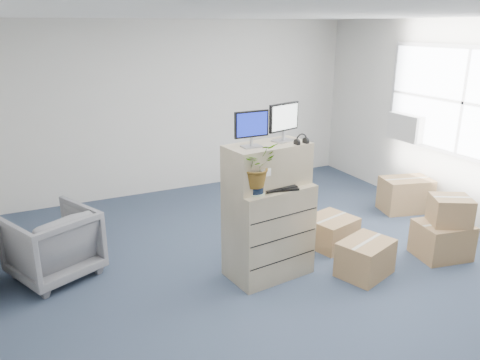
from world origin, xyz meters
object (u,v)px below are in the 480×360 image
(office_chair, at_px, (52,241))
(keyboard, at_px, (278,189))
(monitor_left, at_px, (252,127))
(potted_plant, at_px, (256,171))
(filing_cabinet_lower, at_px, (269,231))
(monitor_right, at_px, (284,120))
(water_bottle, at_px, (272,170))

(office_chair, bearing_deg, keyboard, 127.99)
(monitor_left, distance_m, office_chair, 2.56)
(keyboard, xyz_separation_m, office_chair, (-2.21, 1.14, -0.64))
(potted_plant, bearing_deg, keyboard, 3.53)
(filing_cabinet_lower, xyz_separation_m, potted_plant, (-0.26, -0.16, 0.78))
(keyboard, height_order, potted_plant, potted_plant)
(monitor_right, relative_size, keyboard, 0.97)
(keyboard, relative_size, office_chair, 0.50)
(keyboard, bearing_deg, monitor_right, 61.62)
(water_bottle, bearing_deg, filing_cabinet_lower, -131.66)
(water_bottle, xyz_separation_m, office_chair, (-2.28, 0.90, -0.76))
(filing_cabinet_lower, height_order, office_chair, filing_cabinet_lower)
(filing_cabinet_lower, xyz_separation_m, monitor_left, (-0.22, 0.01, 1.19))
(monitor_right, xyz_separation_m, keyboard, (-0.19, -0.23, -0.67))
(monitor_left, relative_size, potted_plant, 0.69)
(monitor_right, distance_m, office_chair, 2.88)
(potted_plant, bearing_deg, office_chair, 149.13)
(water_bottle, height_order, potted_plant, potted_plant)
(monitor_left, bearing_deg, monitor_right, 8.90)
(monitor_left, bearing_deg, potted_plant, -103.98)
(keyboard, xyz_separation_m, water_bottle, (0.07, 0.24, 0.12))
(keyboard, bearing_deg, office_chair, 164.24)
(monitor_right, distance_m, potted_plant, 0.68)
(keyboard, distance_m, potted_plant, 0.36)
(monitor_left, height_order, potted_plant, monitor_left)
(monitor_right, height_order, office_chair, monitor_right)
(filing_cabinet_lower, relative_size, potted_plant, 1.92)
(filing_cabinet_lower, height_order, keyboard, keyboard)
(monitor_right, height_order, keyboard, monitor_right)
(monitor_left, distance_m, keyboard, 0.71)
(monitor_right, bearing_deg, filing_cabinet_lower, -173.20)
(monitor_right, bearing_deg, water_bottle, 158.22)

